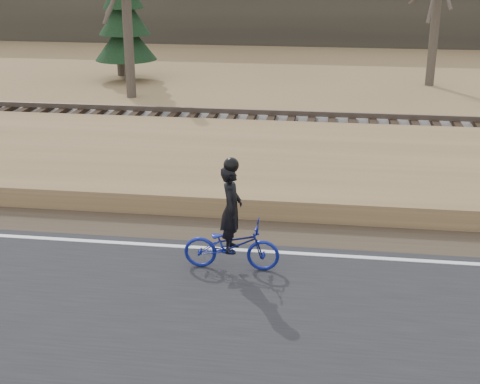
# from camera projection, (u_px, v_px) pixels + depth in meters

# --- Properties ---
(ground) EXTENTS (120.00, 120.00, 0.00)m
(ground) POSITION_uv_depth(u_px,v_px,m) (100.00, 249.00, 12.56)
(ground) COLOR olive
(ground) RESTS_ON ground
(road) EXTENTS (120.00, 6.00, 0.06)m
(road) POSITION_uv_depth(u_px,v_px,m) (46.00, 316.00, 10.22)
(road) COLOR black
(road) RESTS_ON ground
(edge_line) EXTENTS (120.00, 0.12, 0.01)m
(edge_line) POSITION_uv_depth(u_px,v_px,m) (104.00, 242.00, 12.72)
(edge_line) COLOR silver
(edge_line) RESTS_ON road
(shoulder) EXTENTS (120.00, 1.60, 0.04)m
(shoulder) POSITION_uv_depth(u_px,v_px,m) (120.00, 224.00, 13.67)
(shoulder) COLOR #473A2B
(shoulder) RESTS_ON ground
(embankment) EXTENTS (120.00, 5.00, 0.44)m
(embankment) POSITION_uv_depth(u_px,v_px,m) (157.00, 169.00, 16.39)
(embankment) COLOR olive
(embankment) RESTS_ON ground
(ballast) EXTENTS (120.00, 3.00, 0.45)m
(ballast) POSITION_uv_depth(u_px,v_px,m) (189.00, 130.00, 19.92)
(ballast) COLOR slate
(ballast) RESTS_ON ground
(railroad) EXTENTS (120.00, 2.40, 0.29)m
(railroad) POSITION_uv_depth(u_px,v_px,m) (189.00, 120.00, 19.82)
(railroad) COLOR black
(railroad) RESTS_ON ballast
(cyclist) EXTENTS (1.67, 0.61, 2.02)m
(cyclist) POSITION_uv_depth(u_px,v_px,m) (232.00, 235.00, 11.47)
(cyclist) COLOR navy
(cyclist) RESTS_ON road
(conifer) EXTENTS (2.60, 2.60, 5.73)m
(conifer) POSITION_uv_depth(u_px,v_px,m) (124.00, 15.00, 27.77)
(conifer) COLOR #4F463A
(conifer) RESTS_ON ground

